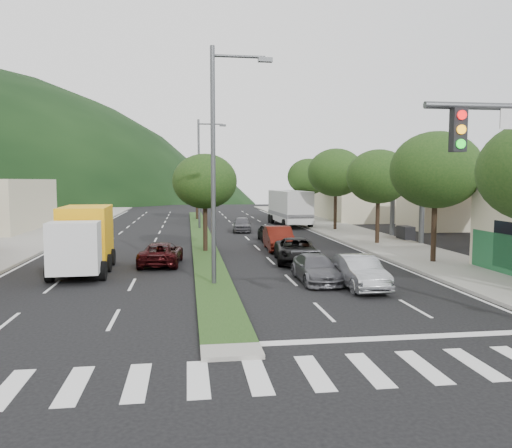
{
  "coord_description": "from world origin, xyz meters",
  "views": [
    {
      "loc": [
        -1.1,
        -13.03,
        4.49
      ],
      "look_at": [
        2.18,
        10.69,
        2.39
      ],
      "focal_mm": 35.0,
      "sensor_mm": 36.0,
      "label": 1
    }
  ],
  "objects": [
    {
      "name": "ground",
      "position": [
        0.0,
        0.0,
        0.0
      ],
      "size": [
        160.0,
        160.0,
        0.0
      ],
      "primitive_type": "plane",
      "color": "black",
      "rests_on": "ground"
    },
    {
      "name": "car_queue_b",
      "position": [
        4.53,
        8.27,
        0.59
      ],
      "size": [
        1.67,
        4.08,
        1.18
      ],
      "primitive_type": "imported",
      "rotation": [
        0.0,
        0.0,
        0.0
      ],
      "color": "#515157",
      "rests_on": "ground"
    },
    {
      "name": "car_queue_d",
      "position": [
        4.78,
        13.47,
        0.66
      ],
      "size": [
        2.74,
        4.98,
        1.32
      ],
      "primitive_type": "imported",
      "rotation": [
        0.0,
        0.0,
        -0.12
      ],
      "color": "black",
      "rests_on": "ground"
    },
    {
      "name": "streetlight_near",
      "position": [
        0.21,
        8.0,
        5.58
      ],
      "size": [
        2.6,
        0.25,
        10.0
      ],
      "color": "#47494C",
      "rests_on": "ground"
    },
    {
      "name": "car_queue_c",
      "position": [
        4.74,
        18.47,
        0.76
      ],
      "size": [
        1.8,
        4.67,
        1.52
      ],
      "primitive_type": "imported",
      "rotation": [
        0.0,
        0.0,
        -0.04
      ],
      "color": "#55150E",
      "rests_on": "ground"
    },
    {
      "name": "crosswalk",
      "position": [
        0.0,
        -2.0,
        0.01
      ],
      "size": [
        19.0,
        2.2,
        0.01
      ],
      "primitive_type": "cube",
      "color": "silver",
      "rests_on": "ground"
    },
    {
      "name": "box_truck",
      "position": [
        -6.14,
        12.22,
        1.51
      ],
      "size": [
        2.78,
        6.56,
        3.18
      ],
      "rotation": [
        0.0,
        0.0,
        3.19
      ],
      "color": "silver",
      "rests_on": "ground"
    },
    {
      "name": "tree_r_c",
      "position": [
        12.0,
        20.0,
        4.75
      ],
      "size": [
        4.4,
        4.4,
        6.48
      ],
      "color": "black",
      "rests_on": "sidewalk_right"
    },
    {
      "name": "tree_r_d",
      "position": [
        12.0,
        30.0,
        5.18
      ],
      "size": [
        5.0,
        5.0,
        7.17
      ],
      "color": "black",
      "rests_on": "sidewalk_right"
    },
    {
      "name": "streetlight_mid",
      "position": [
        0.21,
        33.0,
        5.58
      ],
      "size": [
        2.6,
        0.25,
        10.0
      ],
      "color": "#47494C",
      "rests_on": "ground"
    },
    {
      "name": "bldg_right_far",
      "position": [
        19.5,
        44.0,
        2.6
      ],
      "size": [
        10.0,
        16.0,
        5.2
      ],
      "primitive_type": "cube",
      "color": "beige",
      "rests_on": "ground"
    },
    {
      "name": "sidewalk_left",
      "position": [
        -13.0,
        25.0,
        0.07
      ],
      "size": [
        6.0,
        90.0,
        0.15
      ],
      "primitive_type": "cube",
      "color": "gray",
      "rests_on": "ground"
    },
    {
      "name": "tree_r_e",
      "position": [
        12.0,
        40.0,
        4.89
      ],
      "size": [
        4.6,
        4.6,
        6.71
      ],
      "color": "black",
      "rests_on": "sidewalk_right"
    },
    {
      "name": "sedan_silver",
      "position": [
        6.01,
        6.78,
        0.68
      ],
      "size": [
        1.44,
        4.1,
        1.35
      ],
      "primitive_type": "imported",
      "rotation": [
        0.0,
        0.0,
        0.0
      ],
      "color": "#A6A9AE",
      "rests_on": "ground"
    },
    {
      "name": "suv_maroon",
      "position": [
        -2.5,
        13.71,
        0.61
      ],
      "size": [
        2.36,
        4.56,
        1.23
      ],
      "primitive_type": "imported",
      "rotation": [
        0.0,
        0.0,
        3.07
      ],
      "color": "black",
      "rests_on": "ground"
    },
    {
      "name": "tree_med_far",
      "position": [
        0.0,
        44.0,
        5.01
      ],
      "size": [
        4.8,
        4.8,
        6.94
      ],
      "color": "black",
      "rests_on": "median"
    },
    {
      "name": "car_queue_e",
      "position": [
        3.65,
        30.27,
        0.66
      ],
      "size": [
        1.95,
        4.01,
        1.32
      ],
      "primitive_type": "imported",
      "rotation": [
        0.0,
        0.0,
        -0.1
      ],
      "color": "#505055",
      "rests_on": "ground"
    },
    {
      "name": "car_queue_a",
      "position": [
        4.94,
        23.47,
        0.62
      ],
      "size": [
        1.51,
        3.66,
        1.24
      ],
      "primitive_type": "imported",
      "rotation": [
        0.0,
        0.0,
        -0.01
      ],
      "color": "black",
      "rests_on": "ground"
    },
    {
      "name": "tree_r_b",
      "position": [
        12.0,
        12.0,
        5.04
      ],
      "size": [
        4.8,
        4.8,
        6.94
      ],
      "color": "black",
      "rests_on": "sidewalk_right"
    },
    {
      "name": "gas_canopy",
      "position": [
        19.0,
        22.0,
        4.65
      ],
      "size": [
        12.2,
        8.2,
        5.25
      ],
      "color": "silver",
      "rests_on": "ground"
    },
    {
      "name": "sidewalk_right",
      "position": [
        12.5,
        25.0,
        0.07
      ],
      "size": [
        5.0,
        90.0,
        0.15
      ],
      "primitive_type": "cube",
      "color": "gray",
      "rests_on": "ground"
    },
    {
      "name": "median",
      "position": [
        0.0,
        28.0,
        0.06
      ],
      "size": [
        1.6,
        56.0,
        0.12
      ],
      "primitive_type": "cube",
      "color": "#1D3914",
      "rests_on": "ground"
    },
    {
      "name": "tree_med_near",
      "position": [
        0.0,
        18.0,
        4.43
      ],
      "size": [
        4.0,
        4.0,
        6.02
      ],
      "color": "black",
      "rests_on": "median"
    },
    {
      "name": "motorhome",
      "position": [
        9.0,
        35.67,
        1.84
      ],
      "size": [
        3.08,
        9.1,
        3.46
      ],
      "rotation": [
        0.0,
        0.0,
        0.03
      ],
      "color": "#BBBBBB",
      "rests_on": "ground"
    }
  ]
}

